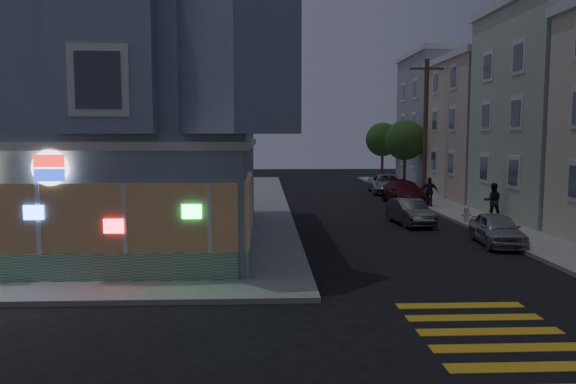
{
  "coord_description": "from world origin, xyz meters",
  "views": [
    {
      "loc": [
        1.55,
        -12.0,
        4.3
      ],
      "look_at": [
        2.3,
        5.24,
        2.56
      ],
      "focal_mm": 35.0,
      "sensor_mm": 36.0,
      "label": 1
    }
  ],
  "objects": [
    {
      "name": "traffic_signal",
      "position": [
        -0.4,
        4.85,
        3.21
      ],
      "size": [
        0.57,
        0.51,
        4.52
      ],
      "rotation": [
        0.0,
        0.0,
        0.35
      ],
      "color": "black",
      "rests_on": "sidewalk_nw"
    },
    {
      "name": "street_tree_near",
      "position": [
        12.2,
        30.0,
        3.94
      ],
      "size": [
        3.0,
        3.0,
        5.3
      ],
      "color": "#4C3826",
      "rests_on": "sidewalk_ne"
    },
    {
      "name": "pedestrian_a",
      "position": [
        13.0,
        15.38,
        1.05
      ],
      "size": [
        1.01,
        0.87,
        1.79
      ],
      "primitive_type": "imported",
      "rotation": [
        0.0,
        0.0,
        2.9
      ],
      "color": "black",
      "rests_on": "sidewalk_ne"
    },
    {
      "name": "ground",
      "position": [
        0.0,
        0.0,
        0.0
      ],
      "size": [
        120.0,
        120.0,
        0.0
      ],
      "primitive_type": "plane",
      "color": "black",
      "rests_on": "ground"
    },
    {
      "name": "parked_car_a",
      "position": [
        10.7,
        9.38,
        0.63
      ],
      "size": [
        1.83,
        3.82,
        1.26
      ],
      "primitive_type": "imported",
      "rotation": [
        0.0,
        0.0,
        -0.09
      ],
      "color": "#A0A2A7",
      "rests_on": "ground"
    },
    {
      "name": "pedestrian_b",
      "position": [
        11.3,
        20.41,
        1.0
      ],
      "size": [
        1.07,
        0.64,
        1.71
      ],
      "primitive_type": "imported",
      "rotation": [
        0.0,
        0.0,
        2.9
      ],
      "color": "#25222A",
      "rests_on": "sidewalk_ne"
    },
    {
      "name": "utility_pole",
      "position": [
        12.0,
        24.0,
        4.8
      ],
      "size": [
        2.2,
        0.3,
        9.0
      ],
      "color": "#4C3826",
      "rests_on": "sidewalk_ne"
    },
    {
      "name": "street_tree_far",
      "position": [
        12.2,
        38.0,
        3.94
      ],
      "size": [
        3.0,
        3.0,
        5.3
      ],
      "color": "#4C3826",
      "rests_on": "sidewalk_ne"
    },
    {
      "name": "parked_car_b",
      "position": [
        8.6,
        14.58,
        0.62
      ],
      "size": [
        1.69,
        3.89,
        1.24
      ],
      "primitive_type": "imported",
      "rotation": [
        0.0,
        0.0,
        0.1
      ],
      "color": "#3C3F41",
      "rests_on": "ground"
    },
    {
      "name": "corner_building",
      "position": [
        -6.0,
        10.98,
        5.82
      ],
      "size": [
        14.6,
        14.6,
        11.4
      ],
      "color": "gray",
      "rests_on": "sidewalk_nw"
    },
    {
      "name": "parked_car_d",
      "position": [
        10.7,
        29.34,
        0.71
      ],
      "size": [
        2.75,
        5.29,
        1.42
      ],
      "primitive_type": "imported",
      "rotation": [
        0.0,
        0.0,
        -0.08
      ],
      "color": "#AEB2B9",
      "rests_on": "ground"
    },
    {
      "name": "row_house_c",
      "position": [
        19.5,
        25.0,
        4.65
      ],
      "size": [
        12.0,
        8.6,
        9.0
      ],
      "primitive_type": "cube",
      "color": "#C0A895",
      "rests_on": "sidewalk_ne"
    },
    {
      "name": "parked_car_c",
      "position": [
        10.41,
        22.87,
        0.72
      ],
      "size": [
        2.32,
        5.07,
        1.44
      ],
      "primitive_type": "imported",
      "rotation": [
        0.0,
        0.0,
        0.06
      ],
      "color": "#53131C",
      "rests_on": "ground"
    },
    {
      "name": "sidewalk_nw",
      "position": [
        -13.5,
        23.0,
        0.07
      ],
      "size": [
        33.0,
        42.0,
        0.15
      ],
      "primitive_type": "cube",
      "color": "gray",
      "rests_on": "ground"
    },
    {
      "name": "fire_hydrant",
      "position": [
        11.3,
        14.35,
        0.57
      ],
      "size": [
        0.46,
        0.26,
        0.79
      ],
      "color": "silver",
      "rests_on": "sidewalk_ne"
    },
    {
      "name": "row_house_d",
      "position": [
        19.5,
        34.0,
        5.4
      ],
      "size": [
        12.0,
        8.6,
        10.5
      ],
      "primitive_type": "cube",
      "color": "#928D9B",
      "rests_on": "sidewalk_ne"
    }
  ]
}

